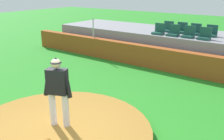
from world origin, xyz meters
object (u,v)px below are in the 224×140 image
stadium_chair_0 (159,31)px  stadium_chair_5 (181,30)px  stadium_chair_1 (174,32)px  stadium_chair_6 (195,31)px  stadium_chair_3 (205,36)px  stadium_chair_2 (189,34)px  stadium_chair_7 (211,33)px  pitcher (58,87)px  stadium_chair_4 (168,28)px

stadium_chair_0 → stadium_chair_5: same height
stadium_chair_0 → stadium_chair_1: 0.72m
stadium_chair_6 → stadium_chair_3: bearing=129.3°
stadium_chair_2 → stadium_chair_5: same height
stadium_chair_7 → pitcher: bearing=81.9°
stadium_chair_2 → stadium_chair_3: size_ratio=1.00×
pitcher → stadium_chair_4: size_ratio=3.43×
stadium_chair_5 → stadium_chair_6: (0.68, -0.05, 0.00)m
stadium_chair_2 → stadium_chair_5: size_ratio=1.00×
stadium_chair_2 → stadium_chair_7: size_ratio=1.00×
stadium_chair_7 → stadium_chair_5: bearing=-1.6°
stadium_chair_1 → stadium_chair_2: size_ratio=1.00×
stadium_chair_6 → stadium_chair_0: bearing=32.9°
stadium_chair_0 → stadium_chair_7: 2.30m
stadium_chair_0 → stadium_chair_4: (0.02, 0.93, 0.00)m
stadium_chair_0 → stadium_chair_7: bearing=-156.7°
stadium_chair_3 → stadium_chair_0: bearing=0.9°
stadium_chair_0 → stadium_chair_2: (1.41, 0.05, 0.00)m
stadium_chair_2 → stadium_chair_5: (-0.69, 0.90, 0.00)m
pitcher → stadium_chair_2: bearing=63.6°
pitcher → stadium_chair_3: size_ratio=3.43×
stadium_chair_4 → stadium_chair_7: (2.09, -0.02, 0.00)m
stadium_chair_6 → stadium_chair_7: (0.72, 0.01, 0.00)m
stadium_chair_3 → stadium_chair_5: 1.66m
stadium_chair_3 → stadium_chair_5: same height
stadium_chair_6 → stadium_chair_7: 0.72m
stadium_chair_5 → stadium_chair_3: bearing=146.6°
stadium_chair_0 → stadium_chair_3: (2.10, 0.03, 0.00)m
pitcher → stadium_chair_1: pitcher is taller
stadium_chair_0 → stadium_chair_5: 1.19m
stadium_chair_6 → stadium_chair_7: bearing=-179.2°
pitcher → stadium_chair_6: 8.02m
stadium_chair_0 → stadium_chair_6: 1.66m
stadium_chair_3 → stadium_chair_4: same height
pitcher → stadium_chair_1: 7.15m
stadium_chair_3 → stadium_chair_4: bearing=-23.3°
stadium_chair_4 → stadium_chair_6: (1.37, -0.03, 0.00)m
pitcher → stadium_chair_0: size_ratio=3.43×
stadium_chair_0 → pitcher: bearing=97.9°
stadium_chair_4 → stadium_chair_3: bearing=156.7°
pitcher → stadium_chair_6: bearing=64.0°
stadium_chair_2 → stadium_chair_5: 1.13m
pitcher → stadium_chair_0: bearing=74.9°
stadium_chair_1 → pitcher: bearing=92.1°
pitcher → stadium_chair_3: bearing=58.0°
stadium_chair_3 → stadium_chair_6: same height
stadium_chair_4 → stadium_chair_1: bearing=127.9°
stadium_chair_5 → stadium_chair_6: same height
pitcher → stadium_chair_6: size_ratio=3.43×
stadium_chair_1 → stadium_chair_6: (0.67, 0.87, 0.00)m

